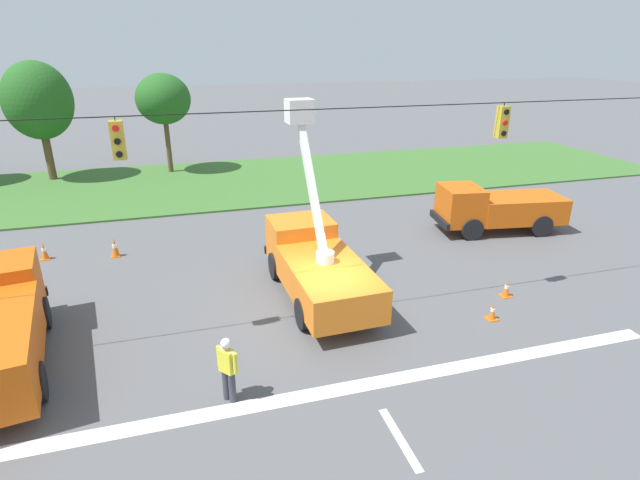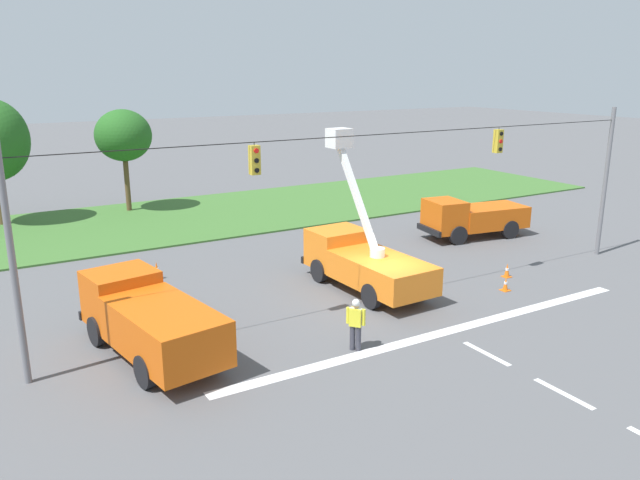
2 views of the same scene
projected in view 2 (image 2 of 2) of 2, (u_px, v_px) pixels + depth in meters
name	position (u px, v px, depth m)	size (l,w,h in m)	color
ground_plane	(386.00, 302.00, 24.70)	(200.00, 200.00, 0.00)	#565659
grass_verge	(217.00, 214.00, 39.63)	(56.00, 12.00, 0.10)	#3D6B2D
lane_markings	(475.00, 348.00, 20.59)	(17.60, 15.25, 0.01)	silver
signal_gantry	(389.00, 196.00, 23.58)	(26.20, 0.33, 7.20)	slate
tree_centre	(123.00, 136.00, 39.11)	(3.50, 3.69, 6.53)	brown
utility_truck_bucket_lift	(363.00, 258.00, 25.92)	(2.65, 6.63, 6.51)	orange
utility_truck_support_near	(472.00, 217.00, 33.94)	(6.12, 3.05, 2.19)	#D6560F
utility_truck_support_far	(149.00, 319.00, 19.79)	(3.32, 6.83, 2.30)	#D6560F
road_worker	(356.00, 322.00, 20.17)	(0.45, 0.53, 1.77)	#383842
traffic_cone_foreground_right	(507.00, 270.00, 27.56)	(0.36, 0.36, 0.63)	orange
traffic_cone_mid_right	(89.00, 279.00, 26.30)	(0.36, 0.36, 0.72)	orange
traffic_cone_near_bucket	(506.00, 284.00, 25.87)	(0.36, 0.36, 0.58)	orange
traffic_cone_far_left	(157.00, 270.00, 27.24)	(0.36, 0.36, 0.81)	orange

